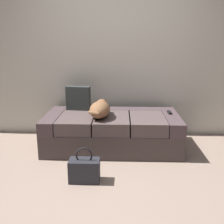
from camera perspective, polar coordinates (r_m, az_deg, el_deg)
ground_plane at (r=2.80m, az=-0.81°, el=-16.13°), size 10.00×10.00×0.00m
back_wall at (r=4.16m, az=0.35°, el=14.30°), size 6.40×0.10×2.80m
couch at (r=3.72m, az=0.03°, el=-4.09°), size 1.81×0.92×0.47m
dog_tan at (r=3.52m, az=-2.53°, el=0.68°), size 0.29×0.63×0.21m
tv_remote at (r=3.80m, az=12.08°, el=-0.09°), size 0.05×0.15×0.02m
throw_pillow at (r=3.90m, az=-7.16°, el=2.93°), size 0.35×0.16×0.34m
handbag at (r=2.91m, az=-5.87°, el=-12.11°), size 0.32×0.18×0.38m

